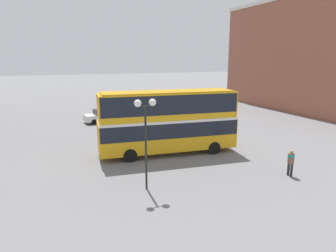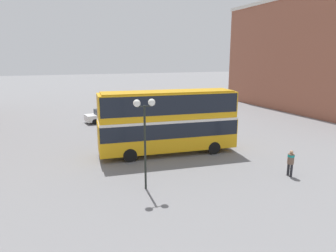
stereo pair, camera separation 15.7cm
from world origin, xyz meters
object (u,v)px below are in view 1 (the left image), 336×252
double_decker_bus (168,118)px  parked_car_kerb_near (177,114)px  parked_car_kerb_far (103,116)px  street_lamp_twin_globe (145,119)px  pedestrian_foreground (291,160)px

double_decker_bus → parked_car_kerb_near: size_ratio=2.29×
parked_car_kerb_near → double_decker_bus: bearing=-102.8°
parked_car_kerb_far → street_lamp_twin_globe: 19.64m
double_decker_bus → pedestrian_foreground: bearing=-47.0°
double_decker_bus → pedestrian_foreground: size_ratio=6.32×
double_decker_bus → parked_car_kerb_near: double_decker_bus is taller
pedestrian_foreground → street_lamp_twin_globe: street_lamp_twin_globe is taller
parked_car_kerb_far → street_lamp_twin_globe: bearing=79.2°
parked_car_kerb_near → pedestrian_foreground: bearing=-76.6°
double_decker_bus → parked_car_kerb_far: 14.12m
parked_car_kerb_far → pedestrian_foreground: bearing=103.3°
pedestrian_foreground → parked_car_kerb_far: 22.45m
parked_car_kerb_near → street_lamp_twin_globe: 19.63m
parked_car_kerb_near → street_lamp_twin_globe: street_lamp_twin_globe is taller
double_decker_bus → parked_car_kerb_far: bearing=106.7°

